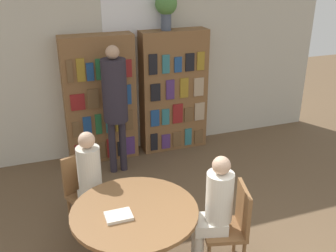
{
  "coord_description": "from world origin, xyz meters",
  "views": [
    {
      "loc": [
        -1.48,
        -1.96,
        2.88
      ],
      "look_at": [
        -0.05,
        2.03,
        1.05
      ],
      "focal_mm": 42.0,
      "sensor_mm": 36.0,
      "label": 1
    }
  ],
  "objects_px": {
    "chair_far_side": "(232,223)",
    "reading_table": "(135,220)",
    "seated_reader_right": "(214,207)",
    "librarian_standing": "(115,96)",
    "seated_reader_left": "(92,180)",
    "bookshelf_right": "(174,91)",
    "bookshelf_left": "(100,100)",
    "flower_vase": "(166,6)",
    "chair_left_side": "(85,189)"
  },
  "relations": [
    {
      "from": "bookshelf_left",
      "to": "seated_reader_right",
      "type": "height_order",
      "value": "bookshelf_left"
    },
    {
      "from": "flower_vase",
      "to": "chair_left_side",
      "type": "distance_m",
      "value": 2.85
    },
    {
      "from": "flower_vase",
      "to": "chair_far_side",
      "type": "bearing_deg",
      "value": -96.18
    },
    {
      "from": "chair_far_side",
      "to": "seated_reader_right",
      "type": "distance_m",
      "value": 0.27
    },
    {
      "from": "bookshelf_right",
      "to": "librarian_standing",
      "type": "relative_size",
      "value": 1.03
    },
    {
      "from": "chair_left_side",
      "to": "librarian_standing",
      "type": "height_order",
      "value": "librarian_standing"
    },
    {
      "from": "flower_vase",
      "to": "bookshelf_left",
      "type": "bearing_deg",
      "value": -179.72
    },
    {
      "from": "flower_vase",
      "to": "seated_reader_left",
      "type": "bearing_deg",
      "value": -129.27
    },
    {
      "from": "reading_table",
      "to": "chair_far_side",
      "type": "xyz_separation_m",
      "value": [
        0.91,
        -0.24,
        -0.1
      ]
    },
    {
      "from": "chair_left_side",
      "to": "chair_far_side",
      "type": "bearing_deg",
      "value": 117.0
    },
    {
      "from": "chair_far_side",
      "to": "librarian_standing",
      "type": "bearing_deg",
      "value": 29.98
    },
    {
      "from": "bookshelf_right",
      "to": "reading_table",
      "type": "relative_size",
      "value": 1.58
    },
    {
      "from": "reading_table",
      "to": "librarian_standing",
      "type": "xyz_separation_m",
      "value": [
        0.29,
        2.01,
        0.55
      ]
    },
    {
      "from": "chair_left_side",
      "to": "chair_far_side",
      "type": "distance_m",
      "value": 1.67
    },
    {
      "from": "seated_reader_left",
      "to": "librarian_standing",
      "type": "bearing_deg",
      "value": -134.82
    },
    {
      "from": "bookshelf_right",
      "to": "seated_reader_left",
      "type": "distance_m",
      "value": 2.43
    },
    {
      "from": "reading_table",
      "to": "seated_reader_right",
      "type": "height_order",
      "value": "seated_reader_right"
    },
    {
      "from": "chair_left_side",
      "to": "seated_reader_left",
      "type": "height_order",
      "value": "seated_reader_left"
    },
    {
      "from": "seated_reader_left",
      "to": "chair_left_side",
      "type": "bearing_deg",
      "value": -90.0
    },
    {
      "from": "chair_far_side",
      "to": "bookshelf_left",
      "type": "bearing_deg",
      "value": 29.63
    },
    {
      "from": "chair_left_side",
      "to": "chair_far_side",
      "type": "relative_size",
      "value": 1.0
    },
    {
      "from": "chair_far_side",
      "to": "reading_table",
      "type": "bearing_deg",
      "value": 90.0
    },
    {
      "from": "bookshelf_right",
      "to": "flower_vase",
      "type": "bearing_deg",
      "value": 177.9
    },
    {
      "from": "reading_table",
      "to": "chair_far_side",
      "type": "height_order",
      "value": "chair_far_side"
    },
    {
      "from": "librarian_standing",
      "to": "bookshelf_right",
      "type": "bearing_deg",
      "value": 25.81
    },
    {
      "from": "bookshelf_left",
      "to": "reading_table",
      "type": "xyz_separation_m",
      "value": [
        -0.17,
        -2.51,
        -0.35
      ]
    },
    {
      "from": "bookshelf_left",
      "to": "chair_left_side",
      "type": "relative_size",
      "value": 2.14
    },
    {
      "from": "bookshelf_left",
      "to": "bookshelf_right",
      "type": "xyz_separation_m",
      "value": [
        1.16,
        0.0,
        -0.0
      ]
    },
    {
      "from": "chair_far_side",
      "to": "librarian_standing",
      "type": "relative_size",
      "value": 0.48
    },
    {
      "from": "bookshelf_right",
      "to": "librarian_standing",
      "type": "bearing_deg",
      "value": -154.19
    },
    {
      "from": "chair_far_side",
      "to": "seated_reader_left",
      "type": "bearing_deg",
      "value": 66.14
    },
    {
      "from": "seated_reader_left",
      "to": "librarian_standing",
      "type": "distance_m",
      "value": 1.49
    },
    {
      "from": "bookshelf_right",
      "to": "flower_vase",
      "type": "relative_size",
      "value": 3.58
    },
    {
      "from": "seated_reader_right",
      "to": "librarian_standing",
      "type": "xyz_separation_m",
      "value": [
        -0.44,
        2.2,
        0.45
      ]
    },
    {
      "from": "bookshelf_left",
      "to": "librarian_standing",
      "type": "relative_size",
      "value": 1.03
    },
    {
      "from": "seated_reader_left",
      "to": "librarian_standing",
      "type": "relative_size",
      "value": 0.67
    },
    {
      "from": "flower_vase",
      "to": "reading_table",
      "type": "distance_m",
      "value": 3.24
    },
    {
      "from": "bookshelf_left",
      "to": "chair_left_side",
      "type": "distance_m",
      "value": 1.77
    },
    {
      "from": "bookshelf_left",
      "to": "chair_far_side",
      "type": "bearing_deg",
      "value": -74.92
    },
    {
      "from": "librarian_standing",
      "to": "chair_left_side",
      "type": "bearing_deg",
      "value": -119.05
    },
    {
      "from": "bookshelf_right",
      "to": "bookshelf_left",
      "type": "bearing_deg",
      "value": -179.97
    },
    {
      "from": "bookshelf_right",
      "to": "seated_reader_left",
      "type": "height_order",
      "value": "bookshelf_right"
    },
    {
      "from": "flower_vase",
      "to": "reading_table",
      "type": "height_order",
      "value": "flower_vase"
    },
    {
      "from": "bookshelf_left",
      "to": "flower_vase",
      "type": "relative_size",
      "value": 3.58
    },
    {
      "from": "seated_reader_right",
      "to": "reading_table",
      "type": "bearing_deg",
      "value": 90.0
    },
    {
      "from": "seated_reader_right",
      "to": "librarian_standing",
      "type": "distance_m",
      "value": 2.29
    },
    {
      "from": "bookshelf_left",
      "to": "flower_vase",
      "type": "height_order",
      "value": "flower_vase"
    },
    {
      "from": "reading_table",
      "to": "seated_reader_right",
      "type": "distance_m",
      "value": 0.76
    },
    {
      "from": "bookshelf_right",
      "to": "seated_reader_left",
      "type": "xyz_separation_m",
      "value": [
        -1.6,
        -1.81,
        -0.25
      ]
    },
    {
      "from": "bookshelf_right",
      "to": "chair_left_side",
      "type": "height_order",
      "value": "bookshelf_right"
    }
  ]
}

